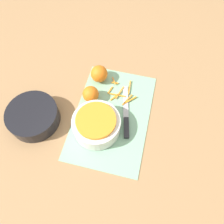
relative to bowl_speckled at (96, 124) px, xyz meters
name	(u,v)px	position (x,y,z in m)	size (l,w,h in m)	color
ground_plane	(112,116)	(0.07, -0.04, -0.05)	(4.00, 4.00, 0.00)	#9E754C
cutting_board	(112,116)	(0.07, -0.04, -0.04)	(0.46, 0.30, 0.01)	#84B793
bowl_speckled	(96,124)	(0.00, 0.00, 0.00)	(0.19, 0.19, 0.09)	silver
bowl_dark	(33,116)	(-0.02, 0.26, -0.01)	(0.20, 0.20, 0.07)	black
knife	(126,120)	(0.06, -0.11, -0.04)	(0.25, 0.08, 0.02)	#232328
orange_left	(99,74)	(0.24, 0.05, 0.00)	(0.07, 0.07, 0.07)	orange
orange_right	(91,94)	(0.13, 0.06, -0.01)	(0.07, 0.07, 0.07)	orange
peel_pile	(121,93)	(0.19, -0.06, -0.04)	(0.13, 0.13, 0.01)	orange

